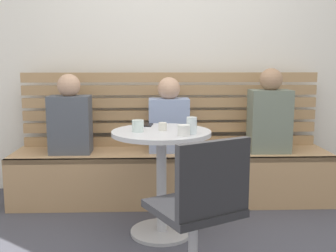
{
  "coord_description": "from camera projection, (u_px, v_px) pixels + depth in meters",
  "views": [
    {
      "loc": [
        -0.15,
        -2.2,
        1.22
      ],
      "look_at": [
        -0.05,
        0.66,
        0.75
      ],
      "focal_mm": 43.35,
      "sensor_mm": 36.0,
      "label": 1
    }
  ],
  "objects": [
    {
      "name": "back_wall",
      "position": [
        170.0,
        35.0,
        3.75
      ],
      "size": [
        5.2,
        0.1,
        2.9
      ],
      "primitive_type": "cube",
      "color": "silver",
      "rests_on": "ground"
    },
    {
      "name": "booth_bench",
      "position": [
        172.0,
        176.0,
        3.52
      ],
      "size": [
        2.7,
        0.52,
        0.44
      ],
      "color": "tan",
      "rests_on": "ground"
    },
    {
      "name": "booth_backrest",
      "position": [
        171.0,
        109.0,
        3.66
      ],
      "size": [
        2.65,
        0.04,
        0.67
      ],
      "color": "#A68157",
      "rests_on": "booth_bench"
    },
    {
      "name": "cafe_table",
      "position": [
        161.0,
        162.0,
        2.8
      ],
      "size": [
        0.68,
        0.68,
        0.74
      ],
      "color": "#ADADB2",
      "rests_on": "ground"
    },
    {
      "name": "white_chair",
      "position": [
        200.0,
        213.0,
        2.02
      ],
      "size": [
        0.54,
        0.54,
        0.85
      ],
      "color": "#ADADB2",
      "rests_on": "ground"
    },
    {
      "name": "person_adult",
      "position": [
        270.0,
        115.0,
        3.42
      ],
      "size": [
        0.34,
        0.22,
        0.71
      ],
      "color": "slate",
      "rests_on": "booth_bench"
    },
    {
      "name": "person_child_left",
      "position": [
        70.0,
        118.0,
        3.38
      ],
      "size": [
        0.34,
        0.22,
        0.66
      ],
      "color": "#4C515B",
      "rests_on": "booth_bench"
    },
    {
      "name": "person_child_middle",
      "position": [
        169.0,
        119.0,
        3.45
      ],
      "size": [
        0.34,
        0.22,
        0.63
      ],
      "color": "#8C9EC6",
      "rests_on": "booth_bench"
    },
    {
      "name": "cup_water_clear",
      "position": [
        192.0,
        125.0,
        2.64
      ],
      "size": [
        0.07,
        0.07,
        0.11
      ],
      "primitive_type": "cylinder",
      "color": "white",
      "rests_on": "cafe_table"
    },
    {
      "name": "cup_ceramic_white",
      "position": [
        184.0,
        130.0,
        2.57
      ],
      "size": [
        0.08,
        0.08,
        0.07
      ],
      "primitive_type": "cylinder",
      "color": "white",
      "rests_on": "cafe_table"
    },
    {
      "name": "cup_glass_short",
      "position": [
        138.0,
        126.0,
        2.72
      ],
      "size": [
        0.08,
        0.08,
        0.08
      ],
      "primitive_type": "cylinder",
      "color": "silver",
      "rests_on": "cafe_table"
    },
    {
      "name": "cup_espresso_small",
      "position": [
        163.0,
        127.0,
        2.77
      ],
      "size": [
        0.06,
        0.06,
        0.05
      ],
      "primitive_type": "cylinder",
      "color": "silver",
      "rests_on": "cafe_table"
    },
    {
      "name": "phone_on_table",
      "position": [
        147.0,
        125.0,
        2.99
      ],
      "size": [
        0.09,
        0.15,
        0.01
      ],
      "primitive_type": "cube",
      "rotation": [
        0.0,
        0.0,
        3.01
      ],
      "color": "black",
      "rests_on": "cafe_table"
    }
  ]
}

